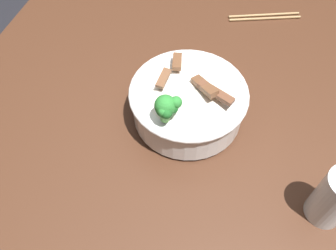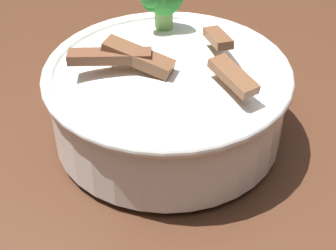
% 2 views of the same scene
% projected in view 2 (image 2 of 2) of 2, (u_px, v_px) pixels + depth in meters
% --- Properties ---
extents(dining_table, '(1.20, 1.05, 0.78)m').
position_uv_depth(dining_table, '(206.00, 220.00, 0.61)').
color(dining_table, '#472819').
rests_on(dining_table, ground).
extents(rice_bowl, '(0.25, 0.25, 0.15)m').
position_uv_depth(rice_bowl, '(167.00, 92.00, 0.55)').
color(rice_bowl, white).
rests_on(rice_bowl, dining_table).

